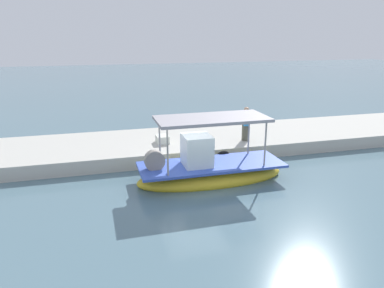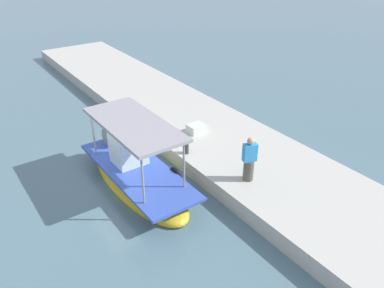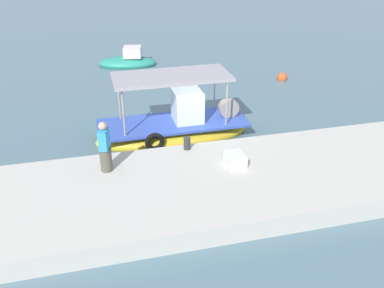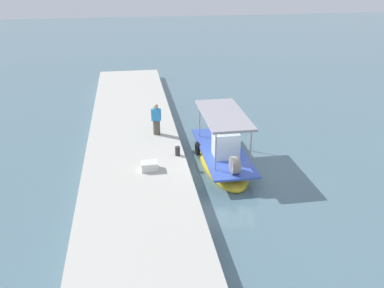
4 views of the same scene
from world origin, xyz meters
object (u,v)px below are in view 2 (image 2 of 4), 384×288
Objects in this scene: mooring_bollard at (186,148)px; cargo_crate at (196,128)px; main_fishing_boat at (137,174)px; fisherman_near_bollard at (249,161)px.

cargo_crate is (1.28, -1.43, -0.04)m from mooring_bollard.
cargo_crate is at bearing -71.22° from main_fishing_boat.
main_fishing_boat is at bearing 46.36° from fisherman_near_bollard.
main_fishing_boat is at bearing 89.20° from mooring_bollard.
mooring_bollard is at bearing 131.71° from cargo_crate.
main_fishing_boat is 13.68× the size of mooring_bollard.
fisherman_near_bollard reaches higher than cargo_crate.
cargo_crate is (4.12, -0.65, -0.58)m from fisherman_near_bollard.
main_fishing_boat is 3.63× the size of fisherman_near_bollard.
main_fishing_boat is 8.27× the size of cargo_crate.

